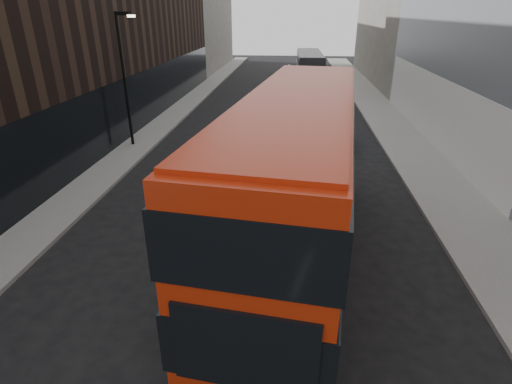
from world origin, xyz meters
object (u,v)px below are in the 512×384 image
(car_b, at_px, (339,135))
(car_c, at_px, (306,107))
(street_lamp, at_px, (125,72))
(grey_bus, at_px, (309,69))
(car_a, at_px, (290,144))
(red_bus, at_px, (296,172))

(car_b, xyz_separation_m, car_c, (-1.78, 6.50, 0.12))
(street_lamp, xyz_separation_m, grey_bus, (10.51, 20.81, -2.36))
(car_b, bearing_deg, car_a, -138.37)
(red_bus, bearing_deg, grey_bus, 94.98)
(car_c, bearing_deg, street_lamp, -134.25)
(street_lamp, xyz_separation_m, red_bus, (9.26, -10.37, -1.33))
(car_b, relative_size, car_c, 0.74)
(red_bus, relative_size, car_a, 2.94)
(street_lamp, bearing_deg, red_bus, -48.24)
(red_bus, relative_size, car_c, 2.55)
(car_a, height_order, car_c, car_a)
(street_lamp, bearing_deg, grey_bus, 63.20)
(red_bus, distance_m, car_c, 18.38)
(car_a, bearing_deg, red_bus, -87.53)
(red_bus, bearing_deg, car_c, 95.00)
(red_bus, distance_m, grey_bus, 31.23)
(car_a, height_order, car_b, car_a)
(street_lamp, distance_m, car_b, 12.37)
(street_lamp, height_order, car_a, street_lamp)
(grey_bus, bearing_deg, car_b, -87.34)
(red_bus, xyz_separation_m, car_c, (0.73, 18.25, -2.11))
(grey_bus, distance_m, car_a, 22.00)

